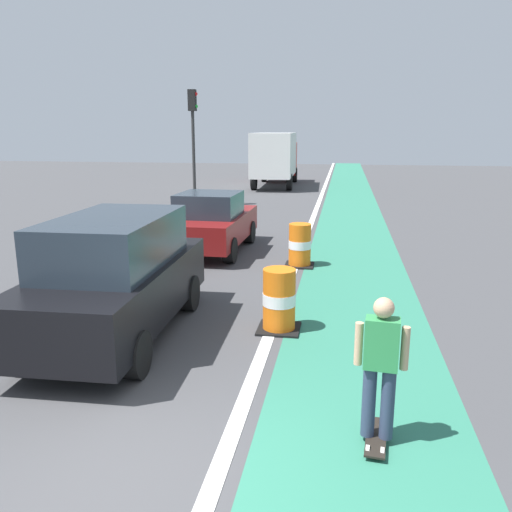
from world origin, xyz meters
TOP-DOWN VIEW (x-y plane):
  - ground_plane at (0.00, 0.00)m, footprint 100.00×100.00m
  - bike_lane_strip at (2.40, 12.00)m, footprint 2.50×80.00m
  - lane_divider_stripe at (0.90, 12.00)m, footprint 0.20×80.00m
  - skateboarder_on_lane at (2.51, 1.06)m, footprint 0.57×0.82m
  - parked_suv_nearest at (-1.59, 3.53)m, footprint 2.02×4.65m
  - parked_sedan_second at (-1.61, 9.91)m, footprint 1.98×4.14m
  - traffic_barrel_front at (1.03, 4.23)m, footprint 0.73×0.73m
  - traffic_barrel_mid at (1.01, 8.68)m, footprint 0.73×0.73m
  - delivery_truck_down_block at (-2.15, 27.98)m, footprint 2.56×7.67m
  - traffic_light_corner at (-4.59, 18.57)m, footprint 0.41×0.32m

SIDE VIEW (x-z plane):
  - ground_plane at x=0.00m, z-range 0.00..0.00m
  - bike_lane_strip at x=2.40m, z-range 0.00..0.01m
  - lane_divider_stripe at x=0.90m, z-range 0.00..0.01m
  - traffic_barrel_front at x=1.03m, z-range -0.01..1.08m
  - traffic_barrel_mid at x=1.01m, z-range -0.01..1.08m
  - parked_sedan_second at x=-1.61m, z-range -0.02..1.68m
  - skateboarder_on_lane at x=2.51m, z-range 0.07..1.76m
  - parked_suv_nearest at x=-1.59m, z-range 0.02..2.06m
  - delivery_truck_down_block at x=-2.15m, z-range 0.23..3.46m
  - traffic_light_corner at x=-4.59m, z-range 0.95..6.05m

